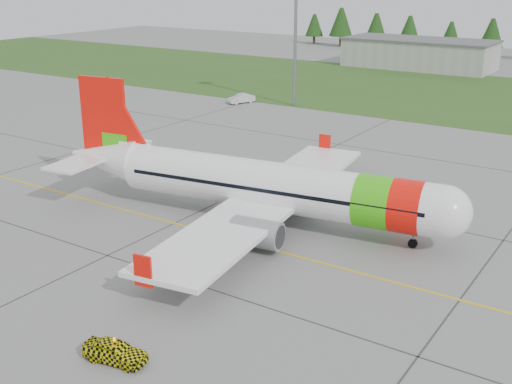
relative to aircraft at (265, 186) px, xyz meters
The scene contains 7 objects.
ground 15.69m from the aircraft, 56.01° to the right, with size 320.00×320.00×0.00m, color gray.
aircraft is the anchor object (origin of this frame).
follow_me_car 23.03m from the aircraft, 79.03° to the right, with size 1.55×1.31×3.85m, color #FDF60E.
service_van 52.94m from the aircraft, 127.01° to the left, with size 1.65×1.56×4.74m, color silver.
taxi_guideline 10.33m from the aircraft, 28.80° to the right, with size 120.00×0.25×0.02m, color gold.
hangar_west 99.62m from the aircraft, 102.42° to the left, with size 32.00×14.00×6.00m, color #A8A8A3.
floodlight_mast 51.42m from the aircraft, 117.35° to the left, with size 0.50×0.50×20.00m, color slate.
Camera 1 is at (19.65, -31.53, 21.07)m, focal length 45.00 mm.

